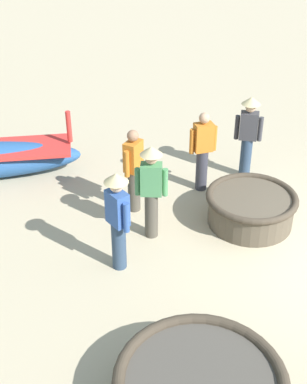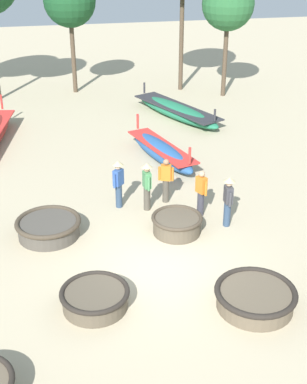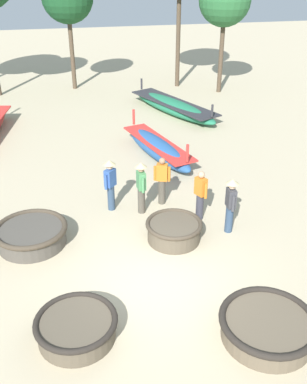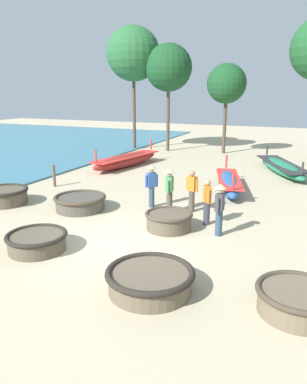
% 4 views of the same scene
% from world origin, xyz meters
% --- Properties ---
extents(coracle_nearest, '(1.57, 1.57, 0.58)m').
position_xyz_m(coracle_nearest, '(0.96, 1.79, 0.31)').
color(coracle_nearest, brown).
rests_on(coracle_nearest, ground).
extents(fisherman_by_coracle, '(0.36, 0.53, 1.67)m').
position_xyz_m(fisherman_by_coracle, '(2.59, 1.89, 0.96)').
color(fisherman_by_coracle, '#2D425B').
rests_on(fisherman_by_coracle, ground).
extents(fisherman_hauling, '(0.36, 0.53, 1.67)m').
position_xyz_m(fisherman_hauling, '(0.35, 3.42, 0.96)').
color(fisherman_hauling, '#4C473D').
rests_on(fisherman_hauling, ground).
extents(fisherman_standing_right, '(0.34, 0.49, 1.57)m').
position_xyz_m(fisherman_standing_right, '(1.97, 2.71, 0.84)').
color(fisherman_standing_right, '#383842').
rests_on(fisherman_standing_right, ground).
extents(fisherman_crouching, '(0.50, 0.32, 1.57)m').
position_xyz_m(fisherman_crouching, '(1.07, 3.84, 0.84)').
color(fisherman_crouching, '#4C473D').
rests_on(fisherman_crouching, ground).
extents(fisherman_with_hat, '(0.39, 0.41, 1.67)m').
position_xyz_m(fisherman_with_hat, '(-0.54, 3.79, 0.96)').
color(fisherman_with_hat, '#2D425B').
rests_on(fisherman_with_hat, ground).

